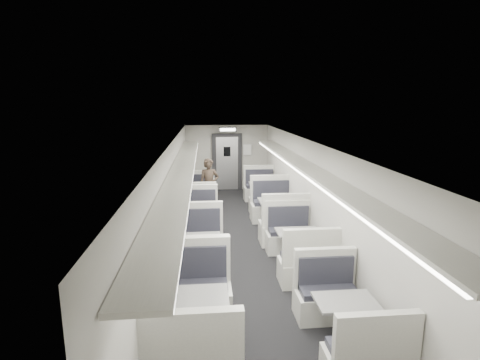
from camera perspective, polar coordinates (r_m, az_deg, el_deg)
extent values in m
cube|color=black|center=(8.39, 0.56, -11.27)|extent=(3.00, 12.00, 0.12)
cube|color=white|center=(7.76, 0.60, 6.12)|extent=(3.00, 12.00, 0.12)
cube|color=#B6B4AA|center=(13.91, -2.03, 3.44)|extent=(3.00, 0.12, 2.40)
cube|color=#B6B4AA|center=(7.98, -10.65, -3.14)|extent=(0.12, 12.00, 2.40)
cube|color=#B6B4AA|center=(8.29, 11.39, -2.60)|extent=(0.12, 12.00, 2.40)
cube|color=#B7B8AC|center=(10.77, -6.23, -4.54)|extent=(0.98, 0.54, 0.41)
cube|color=#242530|center=(10.73, -6.26, -3.20)|extent=(0.87, 0.43, 0.09)
cube|color=#B7B8AC|center=(10.44, -6.31, -2.06)|extent=(0.98, 0.11, 0.64)
cube|color=#B7B8AC|center=(12.15, -6.15, -2.64)|extent=(0.98, 0.54, 0.41)
cube|color=#242530|center=(12.07, -6.18, -1.51)|extent=(0.87, 0.43, 0.09)
cube|color=#B7B8AC|center=(12.23, -6.20, 0.00)|extent=(0.98, 0.11, 0.64)
cylinder|color=#BCBCBE|center=(11.43, -6.20, -3.00)|extent=(0.09, 0.09, 0.64)
cylinder|color=#BCBCBE|center=(11.51, -6.17, -4.46)|extent=(0.33, 0.33, 0.03)
cube|color=gray|center=(11.35, -6.24, -1.27)|extent=(0.81, 0.55, 0.04)
cube|color=#B7B8AC|center=(8.51, -6.43, -9.01)|extent=(1.01, 0.56, 0.43)
cube|color=#242530|center=(8.45, -6.47, -7.28)|extent=(0.90, 0.45, 0.10)
cube|color=#B7B8AC|center=(8.13, -6.54, -5.91)|extent=(1.01, 0.11, 0.67)
cube|color=#B7B8AC|center=(9.92, -6.29, -5.95)|extent=(1.01, 0.56, 0.43)
cube|color=#242530|center=(9.81, -6.33, -4.54)|extent=(0.90, 0.45, 0.10)
cube|color=#B7B8AC|center=(9.96, -6.35, -2.58)|extent=(1.01, 0.11, 0.67)
cylinder|color=#BCBCBE|center=(9.17, -6.37, -6.69)|extent=(0.10, 0.10, 0.66)
cylinder|color=#BCBCBE|center=(9.28, -6.33, -8.53)|extent=(0.34, 0.34, 0.03)
cube|color=gray|center=(9.06, -6.43, -4.48)|extent=(0.84, 0.57, 0.04)
cube|color=#B7B8AC|center=(6.53, -6.73, -15.63)|extent=(1.09, 0.61, 0.46)
cube|color=#242530|center=(6.43, -6.79, -13.27)|extent=(0.96, 0.48, 0.10)
cube|color=#B7B8AC|center=(6.08, -6.91, -11.65)|extent=(1.09, 0.12, 0.72)
cube|color=#B7B8AC|center=(7.98, -6.49, -10.33)|extent=(1.09, 0.61, 0.46)
cube|color=#242530|center=(7.85, -6.54, -8.51)|extent=(0.96, 0.48, 0.10)
cube|color=#B7B8AC|center=(7.99, -6.57, -5.81)|extent=(1.09, 0.12, 0.72)
cylinder|color=#BCBCBE|center=(7.20, -6.62, -11.82)|extent=(0.10, 0.10, 0.71)
cylinder|color=#BCBCBE|center=(7.34, -6.56, -14.25)|extent=(0.37, 0.37, 0.03)
cube|color=gray|center=(7.05, -6.70, -8.88)|extent=(0.90, 0.62, 0.04)
cube|color=#242530|center=(4.55, -7.44, -24.82)|extent=(0.98, 0.49, 0.10)
cube|color=#B7B8AC|center=(4.16, -7.69, -23.46)|extent=(1.11, 0.13, 0.73)
cube|color=#B7B8AC|center=(6.05, -6.84, -17.95)|extent=(1.11, 0.62, 0.47)
cube|color=#242530|center=(5.89, -6.92, -15.68)|extent=(0.98, 0.49, 0.10)
cube|color=#B7B8AC|center=(5.98, -6.94, -11.88)|extent=(1.11, 0.13, 0.73)
cylinder|color=#BCBCBE|center=(5.29, -7.09, -21.16)|extent=(0.10, 0.10, 0.72)
cylinder|color=#BCBCBE|center=(5.49, -6.99, -24.19)|extent=(0.38, 0.38, 0.03)
cube|color=gray|center=(5.08, -7.21, -17.35)|extent=(0.92, 0.63, 0.04)
cube|color=#B7B8AC|center=(11.09, 4.18, -3.93)|extent=(1.05, 0.58, 0.45)
cube|color=#242530|center=(11.05, 4.18, -2.53)|extent=(0.93, 0.47, 0.10)
cube|color=#B7B8AC|center=(10.75, 4.42, -1.31)|extent=(1.05, 0.12, 0.69)
cube|color=#B7B8AC|center=(12.57, 3.02, -2.02)|extent=(1.05, 0.58, 0.45)
cube|color=#242530|center=(12.48, 3.05, -0.84)|extent=(0.93, 0.47, 0.10)
cube|color=#B7B8AC|center=(12.65, 2.91, 0.71)|extent=(1.05, 0.12, 0.69)
cylinder|color=#BCBCBE|center=(11.80, 3.57, -2.36)|extent=(0.10, 0.10, 0.68)
cylinder|color=#BCBCBE|center=(11.89, 3.55, -3.89)|extent=(0.36, 0.36, 0.03)
cube|color=gray|center=(11.71, 3.60, -0.55)|extent=(0.87, 0.59, 0.04)
cube|color=#B7B8AC|center=(8.86, 6.76, -7.98)|extent=(1.14, 0.64, 0.48)
cube|color=#242530|center=(8.79, 6.76, -6.09)|extent=(1.01, 0.51, 0.11)
cube|color=#B7B8AC|center=(8.45, 7.19, -4.55)|extent=(1.14, 0.13, 0.75)
cube|color=#B7B8AC|center=(10.42, 4.83, -4.87)|extent=(1.14, 0.64, 0.48)
cube|color=#242530|center=(10.31, 4.89, -3.35)|extent=(1.01, 0.51, 0.11)
cube|color=#B7B8AC|center=(10.48, 4.67, -1.27)|extent=(1.14, 0.13, 0.75)
cylinder|color=#BCBCBE|center=(9.60, 5.73, -5.57)|extent=(0.11, 0.11, 0.74)
cylinder|color=#BCBCBE|center=(9.71, 5.69, -7.57)|extent=(0.39, 0.39, 0.03)
cube|color=gray|center=(9.48, 5.78, -3.18)|extent=(0.95, 0.65, 0.04)
cube|color=#B7B8AC|center=(7.09, 10.19, -13.55)|extent=(1.02, 0.57, 0.43)
cube|color=#242530|center=(7.01, 10.21, -11.50)|extent=(0.90, 0.45, 0.10)
cube|color=#B7B8AC|center=(6.69, 10.85, -10.02)|extent=(1.02, 0.12, 0.67)
cube|color=#B7B8AC|center=(8.42, 7.46, -9.26)|extent=(1.02, 0.57, 0.43)
cube|color=#242530|center=(8.30, 7.55, -7.63)|extent=(0.90, 0.45, 0.10)
cube|color=#B7B8AC|center=(8.43, 7.25, -5.26)|extent=(1.02, 0.12, 0.67)
cylinder|color=#BCBCBE|center=(7.70, 8.72, -10.43)|extent=(0.10, 0.10, 0.66)
cylinder|color=#BCBCBE|center=(7.83, 8.65, -12.58)|extent=(0.35, 0.35, 0.03)
cube|color=gray|center=(7.57, 8.81, -7.85)|extent=(0.84, 0.58, 0.04)
cube|color=#242530|center=(4.93, 18.74, -23.19)|extent=(0.85, 0.43, 0.09)
cube|color=#B7B8AC|center=(4.62, 20.17, -21.89)|extent=(0.96, 0.11, 0.63)
cube|color=#B7B8AC|center=(6.15, 13.10, -18.02)|extent=(0.96, 0.53, 0.41)
cube|color=#242530|center=(6.01, 13.30, -16.08)|extent=(0.85, 0.43, 0.09)
cube|color=#B7B8AC|center=(6.08, 12.75, -12.86)|extent=(0.96, 0.11, 0.63)
cylinder|color=#BCBCBE|center=(5.53, 15.60, -20.55)|extent=(0.09, 0.09, 0.63)
cylinder|color=#BCBCBE|center=(5.69, 15.42, -23.10)|extent=(0.33, 0.33, 0.03)
cube|color=gray|center=(5.35, 15.82, -17.39)|extent=(0.80, 0.54, 0.04)
imported|color=black|center=(11.10, -4.74, -0.84)|extent=(0.60, 0.40, 1.61)
cube|color=black|center=(11.25, -8.80, 2.07)|extent=(0.02, 1.18, 0.84)
cube|color=black|center=(9.10, -9.58, -0.27)|extent=(0.02, 1.18, 0.84)
cube|color=black|center=(6.97, -10.83, -4.06)|extent=(0.02, 1.18, 0.84)
cube|color=black|center=(4.90, -13.20, -11.10)|extent=(0.02, 1.18, 0.84)
cube|color=#B7B8AC|center=(7.50, -8.78, 1.62)|extent=(0.46, 10.40, 0.05)
cube|color=white|center=(7.50, -7.24, 1.28)|extent=(0.05, 10.20, 0.04)
cube|color=#B7B8AC|center=(7.77, 10.11, 1.93)|extent=(0.46, 10.40, 0.05)
cube|color=white|center=(7.73, 8.67, 1.55)|extent=(0.05, 10.20, 0.04)
cube|color=black|center=(13.81, -1.99, 2.75)|extent=(1.10, 0.10, 2.10)
cube|color=#BCBCBE|center=(13.79, -1.98, 2.53)|extent=(0.80, 0.05, 1.95)
cube|color=black|center=(13.69, -1.99, 4.36)|extent=(0.25, 0.02, 0.35)
cube|color=black|center=(13.18, -1.90, 7.70)|extent=(0.62, 0.10, 0.16)
cube|color=white|center=(13.12, -1.88, 7.68)|extent=(0.54, 0.02, 0.10)
cube|color=silver|center=(13.79, 1.12, 4.63)|extent=(0.32, 0.02, 0.40)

